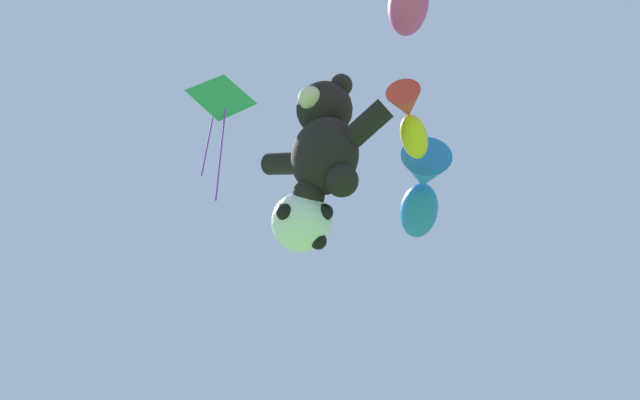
# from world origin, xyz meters

# --- Properties ---
(teddy_bear_kite) EXTENTS (2.37, 1.04, 2.40)m
(teddy_bear_kite) POSITION_xyz_m (1.45, 4.72, 8.26)
(teddy_bear_kite) COLOR black
(soccer_ball_kite) EXTENTS (1.00, 1.00, 0.92)m
(soccer_ball_kite) POSITION_xyz_m (0.92, 4.90, 7.03)
(soccer_ball_kite) COLOR white
(fish_kite_goldfin) EXTENTS (0.97, 1.58, 0.52)m
(fish_kite_goldfin) POSITION_xyz_m (2.67, 5.28, 8.43)
(fish_kite_goldfin) COLOR yellow
(fish_kite_cobalt) EXTENTS (1.91, 2.31, 0.86)m
(fish_kite_cobalt) POSITION_xyz_m (1.85, 7.14, 8.61)
(fish_kite_cobalt) COLOR blue
(diamond_kite) EXTENTS (0.88, 1.04, 3.17)m
(diamond_kite) POSITION_xyz_m (-0.75, 4.54, 10.18)
(diamond_kite) COLOR green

